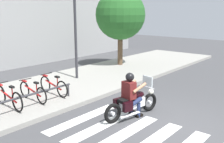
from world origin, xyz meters
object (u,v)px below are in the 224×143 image
at_px(bicycle_2, 33,92).
at_px(street_lamp, 75,27).
at_px(rider, 131,92).
at_px(bike_rack, 30,96).
at_px(motorcycle, 133,103).
at_px(bicycle_3, 53,86).
at_px(tree_near_rack, 120,15).
at_px(bicycle_1, 9,97).

distance_m(bicycle_2, street_lamp, 3.93).
distance_m(rider, bike_rack, 3.22).
xyz_separation_m(motorcycle, bicycle_3, (-0.50, 3.26, 0.05)).
relative_size(motorcycle, bike_rack, 0.65).
bearing_deg(tree_near_rack, rider, -139.26).
bearing_deg(street_lamp, bicycle_3, -152.16).
height_order(rider, bicycle_3, rider).
bearing_deg(bike_rack, bicycle_2, 51.42).
bearing_deg(bicycle_2, bicycle_1, -179.93).
distance_m(bike_rack, tree_near_rack, 8.05).
xyz_separation_m(motorcycle, rider, (-0.08, 0.02, 0.36)).
bearing_deg(bike_rack, street_lamp, 25.98).
height_order(street_lamp, tree_near_rack, tree_near_rack).
bearing_deg(tree_near_rack, street_lamp, -173.95).
distance_m(bicycle_2, bicycle_3, 0.89).
relative_size(bike_rack, tree_near_rack, 0.74).
height_order(motorcycle, bicycle_3, motorcycle).
xyz_separation_m(bicycle_1, bicycle_2, (0.89, 0.00, -0.02)).
height_order(bicycle_1, bicycle_2, bicycle_1).
relative_size(bicycle_2, street_lamp, 0.41).
bearing_deg(bicycle_3, bicycle_2, 179.95).
relative_size(motorcycle, bicycle_2, 1.28).
height_order(bicycle_1, tree_near_rack, tree_near_rack).
height_order(motorcycle, rider, rider).
height_order(motorcycle, bike_rack, motorcycle).
distance_m(bike_rack, street_lamp, 4.44).
bearing_deg(bicycle_2, bicycle_3, -0.05).
xyz_separation_m(rider, street_lamp, (1.85, 4.44, 1.68)).
height_order(bicycle_1, bicycle_3, bicycle_1).
bearing_deg(street_lamp, rider, -112.58).
xyz_separation_m(motorcycle, street_lamp, (1.77, 4.46, 2.04)).
bearing_deg(motorcycle, bicycle_2, 112.94).
bearing_deg(bicycle_2, street_lamp, 20.78).
bearing_deg(tree_near_rack, bicycle_3, -165.19).
height_order(rider, street_lamp, street_lamp).
distance_m(bicycle_1, street_lamp, 4.66).
relative_size(rider, street_lamp, 0.35).
relative_size(bicycle_1, tree_near_rack, 0.39).
bearing_deg(street_lamp, bicycle_2, -159.22).
bearing_deg(rider, street_lamp, 67.42).
xyz_separation_m(motorcycle, bike_rack, (-1.82, 2.71, 0.11)).
distance_m(bicycle_3, street_lamp, 3.25).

